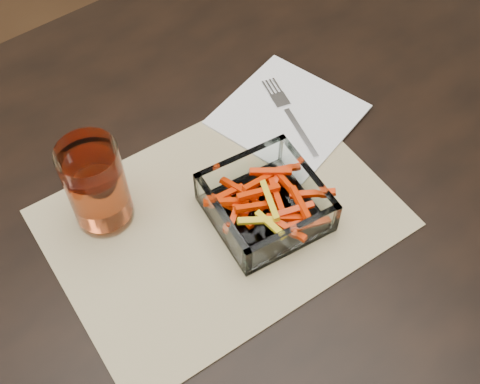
# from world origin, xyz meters

# --- Properties ---
(dining_table) EXTENTS (1.60, 0.90, 0.75)m
(dining_table) POSITION_xyz_m (0.00, 0.00, 0.66)
(dining_table) COLOR black
(dining_table) RESTS_ON ground
(placemat) EXTENTS (0.47, 0.36, 0.00)m
(placemat) POSITION_xyz_m (-0.12, -0.07, 0.75)
(placemat) COLOR tan
(placemat) RESTS_ON dining_table
(glass_bowl) EXTENTS (0.16, 0.16, 0.06)m
(glass_bowl) POSITION_xyz_m (-0.06, -0.10, 0.78)
(glass_bowl) COLOR white
(glass_bowl) RESTS_ON placemat
(tumbler) EXTENTS (0.08, 0.08, 0.14)m
(tumbler) POSITION_xyz_m (-0.24, 0.03, 0.82)
(tumbler) COLOR white
(tumbler) RESTS_ON placemat
(napkin) EXTENTS (0.23, 0.23, 0.00)m
(napkin) POSITION_xyz_m (0.08, 0.02, 0.76)
(napkin) COLOR white
(napkin) RESTS_ON placemat
(fork) EXTENTS (0.06, 0.17, 0.00)m
(fork) POSITION_xyz_m (0.08, 0.02, 0.76)
(fork) COLOR silver
(fork) RESTS_ON napkin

